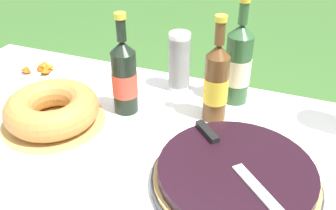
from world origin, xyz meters
TOP-DOWN VIEW (x-y plane):
  - garden_table at (0.00, 0.00)m, footprint 1.47×1.00m
  - tablecloth at (0.00, 0.00)m, footprint 1.48×1.01m
  - berry_tart at (0.36, 0.02)m, footprint 0.40×0.40m
  - serving_knife at (0.34, 0.04)m, footprint 0.28×0.28m
  - bundt_cake at (-0.20, 0.08)m, footprint 0.30×0.30m
  - cup_stack at (0.07, 0.41)m, footprint 0.07×0.07m
  - cider_bottle_green at (0.27, 0.40)m, footprint 0.08×0.08m
  - cider_bottle_amber at (0.23, 0.28)m, footprint 0.07×0.07m
  - juice_bottle_red at (-0.03, 0.22)m, footprint 0.08×0.08m
  - snack_plate_left at (-0.43, 0.34)m, footprint 0.24×0.24m

SIDE VIEW (x-z plane):
  - garden_table at x=0.00m, z-range 0.30..1.04m
  - tablecloth at x=0.00m, z-range 0.68..0.79m
  - snack_plate_left at x=-0.43m, z-range 0.73..0.79m
  - berry_tart at x=0.36m, z-range 0.75..0.81m
  - bundt_cake at x=-0.20m, z-range 0.75..0.84m
  - serving_knife at x=0.34m, z-range 0.80..0.82m
  - cup_stack at x=0.07m, z-range 0.75..0.95m
  - juice_bottle_red at x=-0.03m, z-range 0.71..1.02m
  - cider_bottle_amber at x=0.23m, z-range 0.71..1.03m
  - cider_bottle_green at x=0.27m, z-range 0.71..1.05m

